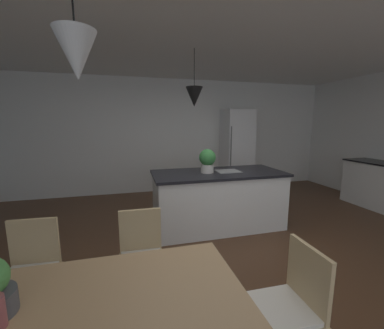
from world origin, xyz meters
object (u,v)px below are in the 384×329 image
at_px(chair_far_right, 141,257).
at_px(potted_plant_on_island, 207,160).
at_px(chair_kitchen_end, 289,305).
at_px(dining_table, 59,322).
at_px(chair_far_left, 30,272).
at_px(kitchen_island, 218,199).
at_px(refrigerator, 237,150).

bearing_deg(chair_far_right, potted_plant_on_island, 52.74).
xyz_separation_m(chair_kitchen_end, potted_plant_on_island, (0.19, 2.27, 0.62)).
xyz_separation_m(dining_table, chair_far_left, (-0.44, 0.83, -0.19)).
relative_size(kitchen_island, refrigerator, 1.03).
bearing_deg(chair_far_left, chair_kitchen_end, -25.13).
height_order(chair_far_right, kitchen_island, kitchen_island).
relative_size(kitchen_island, potted_plant_on_island, 5.60).
height_order(chair_kitchen_end, kitchen_island, kitchen_island).
xyz_separation_m(chair_far_right, refrigerator, (2.52, 3.42, 0.52)).
distance_m(chair_far_left, potted_plant_on_island, 2.51).
distance_m(dining_table, chair_kitchen_end, 1.36).
distance_m(chair_far_left, kitchen_island, 2.59).
relative_size(chair_far_left, kitchen_island, 0.42).
xyz_separation_m(refrigerator, potted_plant_on_island, (-1.43, -1.98, 0.10)).
height_order(dining_table, refrigerator, refrigerator).
xyz_separation_m(chair_far_left, chair_kitchen_end, (1.78, -0.84, 0.00)).
xyz_separation_m(chair_far_right, chair_kitchen_end, (0.90, -0.84, 0.00)).
bearing_deg(chair_kitchen_end, potted_plant_on_island, 85.32).
bearing_deg(potted_plant_on_island, chair_far_left, -143.91).
distance_m(chair_far_right, kitchen_island, 1.92).
distance_m(chair_far_right, refrigerator, 4.28).
height_order(dining_table, potted_plant_on_island, potted_plant_on_island).
distance_m(kitchen_island, potted_plant_on_island, 0.66).
height_order(dining_table, chair_kitchen_end, chair_kitchen_end).
xyz_separation_m(dining_table, potted_plant_on_island, (1.53, 2.27, 0.43)).
relative_size(dining_table, chair_kitchen_end, 2.24).
height_order(chair_far_right, chair_kitchen_end, same).
bearing_deg(potted_plant_on_island, kitchen_island, -0.00).
bearing_deg(dining_table, chair_kitchen_end, -0.05).
relative_size(dining_table, potted_plant_on_island, 5.31).
xyz_separation_m(dining_table, chair_far_right, (0.44, 0.83, -0.19)).
distance_m(dining_table, potted_plant_on_island, 2.77).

